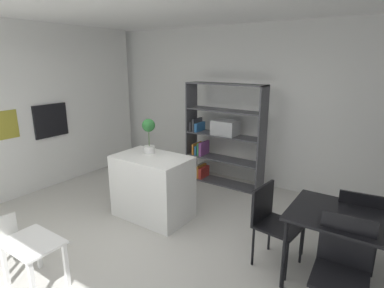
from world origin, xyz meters
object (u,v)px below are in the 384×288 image
Objects in this scene: dining_chair_island_side at (271,217)px; potted_plant_on_island at (149,132)px; dining_chair_far at (358,223)px; kitchen_island at (153,187)px; child_table at (33,250)px; dining_chair_near at (343,262)px; open_bookshelf at (220,136)px; dining_table at (353,225)px; child_chair_left at (8,239)px; built_in_oven at (51,120)px.

potted_plant_on_island is at bearing 91.54° from dining_chair_island_side.
kitchen_island is at bearing 1.30° from dining_chair_far.
child_table is 2.48m from dining_chair_island_side.
potted_plant_on_island is 0.85× the size of child_table.
open_bookshelf is at bearing 134.99° from dining_chair_near.
dining_table is at bearing -1.54° from kitchen_island.
dining_chair_island_side is (1.78, 1.72, 0.13)m from child_table.
child_chair_left is at bearing -106.78° from kitchen_island.
dining_table is at bearing 0.15° from built_in_oven.
potted_plant_on_island is 0.86× the size of child_chair_left.
kitchen_island reaches higher than dining_chair_island_side.
dining_chair_island_side is (1.92, -0.17, -0.68)m from potted_plant_on_island.
open_bookshelf is (2.41, 1.77, -0.31)m from built_in_oven.
built_in_oven is 2.13m from potted_plant_on_island.
built_in_oven is at bearing 55.37° from child_chair_left.
built_in_oven is 1.21× the size of potted_plant_on_island.
child_chair_left is at bearing 27.77° from dining_chair_far.
open_bookshelf reaches higher than dining_table.
open_bookshelf is 2.42m from dining_chair_island_side.
child_chair_left is 3.58m from dining_table.
dining_chair_island_side is at bearing -1.88° from kitchen_island.
built_in_oven is 0.65× the size of dining_chair_near.
child_chair_left is 2.90m from dining_chair_island_side.
child_chair_left is at bearing 132.93° from dining_chair_island_side.
potted_plant_on_island is at bearing 5.08° from built_in_oven.
child_chair_left is 3.38m from dining_chair_near.
open_bookshelf is at bearing 84.99° from kitchen_island.
dining_chair_far is (3.13, 2.13, 0.21)m from child_chair_left.
dining_chair_near is (2.72, -0.59, -0.67)m from potted_plant_on_island.
built_in_oven reaches higher than dining_table.
built_in_oven is 0.58× the size of kitchen_island.
open_bookshelf is (0.15, 1.68, 0.43)m from kitchen_island.
child_chair_left is 0.66× the size of dining_chair_island_side.
dining_table is (2.58, 1.71, 0.29)m from child_table.
built_in_oven is at bearing -1.30° from dining_chair_far.
dining_chair_island_side is at bearing -46.74° from open_bookshelf.
built_in_oven is 1.03× the size of child_table.
dining_chair_far reaches higher than child_table.
child_chair_left is 0.62× the size of dining_chair_near.
built_in_oven reaches higher than child_table.
dining_chair_near is (0.79, -0.43, 0.01)m from dining_chair_island_side.
kitchen_island is 1.19× the size of dining_chair_island_side.
potted_plant_on_island is at bearing 94.34° from child_table.
dining_chair_near reaches higher than child_table.
kitchen_island is 2.60m from dining_table.
potted_plant_on_island is at bearing -2.17° from child_chair_left.
child_table is at bearing -89.74° from kitchen_island.
dining_chair_far reaches higher than dining_chair_island_side.
dining_chair_island_side is (2.32, 1.72, 0.21)m from child_chair_left.
dining_chair_near is at bearing 82.42° from dining_chair_far.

